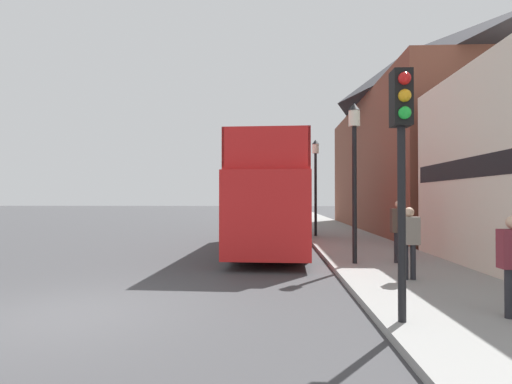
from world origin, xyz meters
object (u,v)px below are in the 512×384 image
lamp_post_nearest (354,152)px  lamp_post_second (316,170)px  pedestrian_second (409,236)px  pedestrian_third (399,225)px  traffic_signal (402,137)px  parked_car_ahead_of_bus (283,222)px  tour_bus (273,203)px

lamp_post_nearest → lamp_post_second: lamp_post_second is taller
pedestrian_second → pedestrian_third: pedestrian_third is taller
pedestrian_third → traffic_signal: traffic_signal is taller
lamp_post_nearest → lamp_post_second: 8.19m
pedestrian_second → pedestrian_third: bearing=77.7°
parked_car_ahead_of_bus → traffic_signal: traffic_signal is taller
parked_car_ahead_of_bus → lamp_post_second: lamp_post_second is taller
pedestrian_third → lamp_post_second: bearing=100.9°
parked_car_ahead_of_bus → pedestrian_third: size_ratio=2.22×
tour_bus → lamp_post_second: bearing=64.9°
tour_bus → lamp_post_nearest: size_ratio=2.19×
tour_bus → traffic_signal: tour_bus is taller
traffic_signal → lamp_post_second: (0.13, 13.58, 0.48)m
lamp_post_nearest → parked_car_ahead_of_bus: bearing=99.1°
pedestrian_second → lamp_post_nearest: (-0.78, 2.23, 2.17)m
lamp_post_second → tour_bus: bearing=-117.3°
traffic_signal → pedestrian_third: bearing=73.1°
pedestrian_second → lamp_post_second: size_ratio=0.35×
lamp_post_second → parked_car_ahead_of_bus: bearing=117.6°
parked_car_ahead_of_bus → tour_bus: bearing=-95.4°
tour_bus → parked_car_ahead_of_bus: (0.54, 7.04, -1.15)m
parked_car_ahead_of_bus → lamp_post_nearest: bearing=-81.8°
parked_car_ahead_of_bus → lamp_post_second: 4.34m
pedestrian_third → traffic_signal: size_ratio=0.47×
tour_bus → pedestrian_third: (3.64, -3.98, -0.57)m
pedestrian_third → lamp_post_nearest: (-1.30, -0.14, 2.09)m
pedestrian_third → lamp_post_nearest: size_ratio=0.39×
pedestrian_second → traffic_signal: 3.81m
pedestrian_second → pedestrian_third: (0.52, 2.38, 0.09)m
parked_car_ahead_of_bus → traffic_signal: 16.77m
lamp_post_nearest → pedestrian_third: bearing=6.2°
traffic_signal → pedestrian_second: bearing=69.8°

